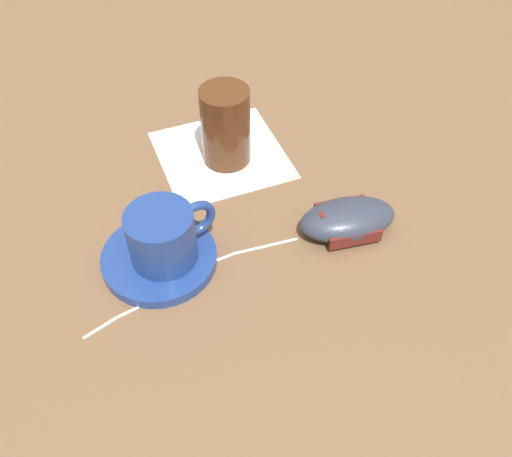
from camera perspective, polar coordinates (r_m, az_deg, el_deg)
name	(u,v)px	position (r m, az deg, el deg)	size (l,w,h in m)	color
ground_plane	(235,212)	(0.69, -2.13, 1.69)	(3.00, 3.00, 0.00)	brown
saucer	(161,259)	(0.64, -9.49, -3.07)	(0.13, 0.13, 0.01)	navy
coffee_cup	(164,236)	(0.61, -9.21, -0.70)	(0.07, 0.10, 0.06)	navy
computer_mouse	(347,219)	(0.67, 9.13, 0.93)	(0.11, 0.13, 0.04)	#2D3342
mouse_cable	(193,277)	(0.63, -6.30, -4.82)	(0.06, 0.25, 0.00)	white
napkin_under_glass	(221,154)	(0.77, -3.49, 7.40)	(0.16, 0.16, 0.00)	white
drinking_glass	(226,126)	(0.73, -3.06, 10.21)	(0.06, 0.06, 0.10)	#4C2814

